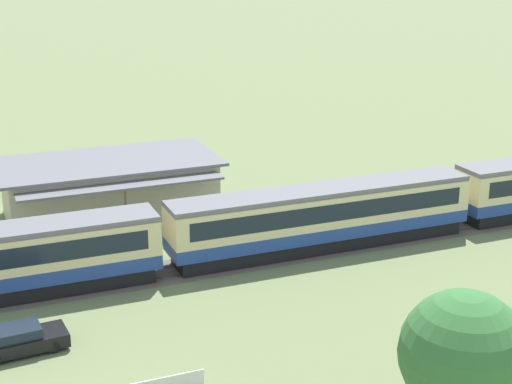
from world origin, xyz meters
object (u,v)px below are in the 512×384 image
Objects in this scene: station_building at (109,188)px; parked_car_black at (20,340)px; passenger_train at (167,237)px; yard_tree_2 at (463,354)px.

parked_car_black is at bearing -114.90° from station_building.
passenger_train is 10.96× the size of yard_tree_2.
yard_tree_2 reaches higher than station_building.
parked_car_black is at bearing 130.15° from yard_tree_2.
station_building is 19.05m from parked_car_black.
station_building is 3.39× the size of parked_car_black.
passenger_train is at bearing 100.62° from yard_tree_2.
parked_car_black is 20.79m from yard_tree_2.
passenger_train is at bearing -84.84° from station_building.
station_building reaches higher than passenger_train.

